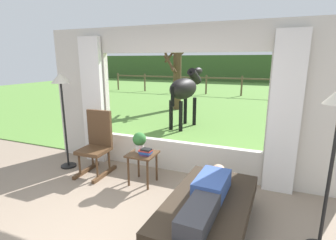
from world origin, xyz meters
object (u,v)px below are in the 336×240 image
at_px(rocking_chair, 97,143).
at_px(potted_plant, 139,141).
at_px(floor_lamp_left, 62,92).
at_px(horse, 185,89).
at_px(side_table, 143,159).
at_px(pasture_tree, 177,72).
at_px(recliner_sofa, 208,215).
at_px(reclining_person, 208,193).
at_px(book_stack, 146,152).

bearing_deg(rocking_chair, potted_plant, -3.31).
xyz_separation_m(floor_lamp_left, horse, (1.13, 3.58, -0.27)).
bearing_deg(horse, potted_plant, -72.72).
distance_m(side_table, floor_lamp_left, 1.91).
distance_m(potted_plant, pasture_tree, 6.39).
bearing_deg(recliner_sofa, floor_lamp_left, 166.28).
bearing_deg(floor_lamp_left, potted_plant, -0.02).
bearing_deg(rocking_chair, pasture_tree, 95.26).
bearing_deg(pasture_tree, horse, -65.19).
xyz_separation_m(reclining_person, side_table, (-1.27, 0.85, -0.10)).
xyz_separation_m(recliner_sofa, floor_lamp_left, (-2.90, 0.86, 1.20)).
bearing_deg(side_table, rocking_chair, 174.68).
height_order(potted_plant, floor_lamp_left, floor_lamp_left).
bearing_deg(side_table, pasture_tree, 105.07).
bearing_deg(rocking_chair, book_stack, -9.33).
bearing_deg(book_stack, recliner_sofa, -32.28).
relative_size(reclining_person, potted_plant, 4.49).
xyz_separation_m(potted_plant, book_stack, (0.17, -0.12, -0.13)).
distance_m(recliner_sofa, book_stack, 1.45).
bearing_deg(rocking_chair, reclining_person, -24.41).
bearing_deg(floor_lamp_left, horse, 72.43).
relative_size(recliner_sofa, side_table, 3.35).
height_order(reclining_person, potted_plant, potted_plant).
relative_size(reclining_person, floor_lamp_left, 0.81).
bearing_deg(horse, pasture_tree, 125.58).
height_order(rocking_chair, horse, horse).
relative_size(side_table, potted_plant, 1.63).
bearing_deg(book_stack, horse, 98.85).
height_order(rocking_chair, pasture_tree, pasture_tree).
bearing_deg(side_table, recliner_sofa, -32.29).
xyz_separation_m(side_table, floor_lamp_left, (-1.62, 0.06, 1.00)).
relative_size(book_stack, pasture_tree, 0.07).
relative_size(reclining_person, rocking_chair, 1.28).
height_order(side_table, floor_lamp_left, floor_lamp_left).
relative_size(floor_lamp_left, pasture_tree, 0.58).
height_order(potted_plant, horse, horse).
bearing_deg(horse, reclining_person, -57.85).
bearing_deg(rocking_chair, floor_lamp_left, -179.04).
height_order(reclining_person, pasture_tree, pasture_tree).
height_order(floor_lamp_left, horse, floor_lamp_left).
bearing_deg(potted_plant, recliner_sofa, -32.58).
distance_m(side_table, book_stack, 0.18).
distance_m(floor_lamp_left, horse, 3.77).
distance_m(potted_plant, horse, 3.64).
height_order(recliner_sofa, side_table, side_table).
distance_m(recliner_sofa, reclining_person, 0.31).
bearing_deg(reclining_person, book_stack, 148.93).
height_order(rocking_chair, floor_lamp_left, floor_lamp_left).
height_order(side_table, pasture_tree, pasture_tree).
xyz_separation_m(book_stack, floor_lamp_left, (-1.71, 0.12, 0.85)).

